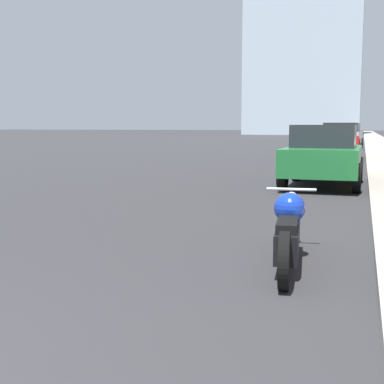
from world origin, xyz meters
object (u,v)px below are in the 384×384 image
parked_car_green (324,155)px  parked_car_red (338,141)px  motorcycle (288,230)px  parked_car_silver (348,136)px  parked_car_black (349,133)px

parked_car_green → parked_car_red: (-0.19, 12.57, 0.04)m
motorcycle → parked_car_silver: (-0.19, 32.87, 0.51)m
parked_car_green → parked_car_black: bearing=91.1°
parked_car_silver → parked_car_black: bearing=95.0°
parked_car_green → parked_car_red: size_ratio=0.86×
parked_car_green → parked_car_black: parked_car_black is taller
motorcycle → parked_car_black: parked_car_black is taller
parked_car_red → parked_car_silver: size_ratio=1.16×
parked_car_green → parked_car_red: bearing=91.6°
motorcycle → parked_car_red: 20.75m
parked_car_green → parked_car_silver: parked_car_silver is taller
parked_car_red → parked_car_silver: 12.14m
parked_car_silver → parked_car_black: 10.99m
parked_car_red → motorcycle: bearing=-93.0°
motorcycle → parked_car_red: bearing=85.6°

